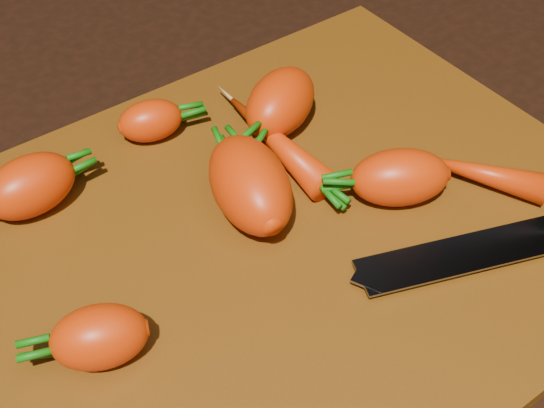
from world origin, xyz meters
TOP-DOWN VIEW (x-y plane):
  - ground at (0.00, 0.00)m, footprint 2.00×2.00m
  - cutting_board at (0.00, 0.00)m, footprint 0.50×0.40m
  - carrot_0 at (-0.13, 0.13)m, footprint 0.07×0.05m
  - carrot_1 at (-0.15, -0.02)m, footprint 0.07×0.06m
  - carrot_2 at (-0.01, 0.03)m, footprint 0.08×0.10m
  - carrot_3 at (0.07, 0.09)m, footprint 0.09×0.08m
  - carrot_4 at (-0.02, 0.14)m, footprint 0.06×0.05m
  - carrot_5 at (0.09, -0.03)m, footprint 0.09×0.07m
  - carrot_6 at (0.05, 0.07)m, footprint 0.03×0.13m
  - carrot_7 at (0.15, -0.05)m, footprint 0.07×0.09m
  - knife at (0.11, -0.11)m, footprint 0.29×0.12m

SIDE VIEW (x-z plane):
  - ground at x=0.00m, z-range -0.01..0.00m
  - cutting_board at x=0.00m, z-range 0.00..0.01m
  - knife at x=0.11m, z-range 0.01..0.03m
  - carrot_7 at x=0.15m, z-range 0.01..0.04m
  - carrot_6 at x=0.05m, z-range 0.01..0.04m
  - carrot_4 at x=-0.02m, z-range 0.01..0.05m
  - carrot_1 at x=-0.15m, z-range 0.01..0.05m
  - carrot_5 at x=0.09m, z-range 0.01..0.06m
  - carrot_0 at x=-0.13m, z-range 0.01..0.06m
  - carrot_3 at x=0.07m, z-range 0.01..0.06m
  - carrot_2 at x=-0.01m, z-range 0.01..0.07m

